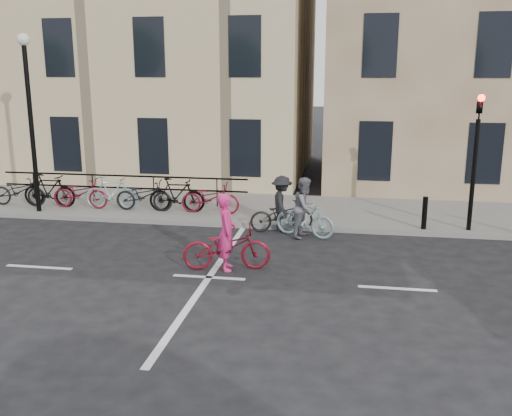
% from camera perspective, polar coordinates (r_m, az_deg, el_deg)
% --- Properties ---
extents(ground, '(120.00, 120.00, 0.00)m').
position_cam_1_polar(ground, '(12.54, -4.73, -6.94)').
color(ground, black).
rests_on(ground, ground).
extents(sidewalk, '(46.00, 4.00, 0.15)m').
position_cam_1_polar(sidewalk, '(19.20, -11.99, 0.33)').
color(sidewalk, slate).
rests_on(sidewalk, ground).
extents(building_west, '(20.00, 10.00, 10.00)m').
position_cam_1_polar(building_west, '(27.14, -17.21, 14.66)').
color(building_west, '#C9B287').
rests_on(building_west, sidewalk).
extents(traffic_light, '(0.18, 0.30, 3.90)m').
position_cam_1_polar(traffic_light, '(16.16, 21.15, 5.82)').
color(traffic_light, black).
rests_on(traffic_light, sidewalk).
extents(lamp_post, '(0.36, 0.36, 5.28)m').
position_cam_1_polar(lamp_post, '(18.40, -21.74, 9.87)').
color(lamp_post, black).
rests_on(lamp_post, sidewalk).
extents(bollard_east, '(0.14, 0.14, 0.90)m').
position_cam_1_polar(bollard_east, '(16.21, 16.50, -0.48)').
color(bollard_east, black).
rests_on(bollard_east, sidewalk).
extents(parked_bikes, '(8.30, 1.23, 1.05)m').
position_cam_1_polar(parked_bikes, '(18.34, -14.17, 1.41)').
color(parked_bikes, black).
rests_on(parked_bikes, sidewalk).
extents(cyclist_pink, '(2.07, 1.09, 1.75)m').
position_cam_1_polar(cyclist_pink, '(12.84, -2.95, -3.55)').
color(cyclist_pink, maroon).
rests_on(cyclist_pink, ground).
extents(cyclist_grey, '(1.75, 1.03, 1.64)m').
position_cam_1_polar(cyclist_grey, '(15.34, 4.90, -0.50)').
color(cyclist_grey, '#83A8AC').
rests_on(cyclist_grey, ground).
extents(cyclist_dark, '(1.87, 1.14, 1.57)m').
position_cam_1_polar(cyclist_dark, '(15.84, 2.59, -0.17)').
color(cyclist_dark, black).
rests_on(cyclist_dark, ground).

